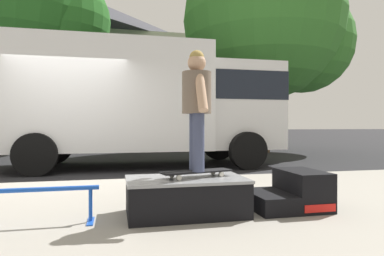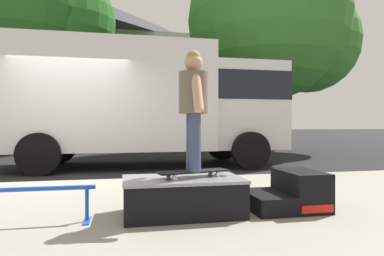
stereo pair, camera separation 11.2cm
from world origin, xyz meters
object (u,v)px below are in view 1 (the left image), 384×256
at_px(skate_box, 186,195).
at_px(street_tree_neighbour, 25,3).
at_px(kicker_ramp, 292,193).
at_px(box_truck, 145,100).
at_px(skater_kid, 197,100).
at_px(street_tree_main, 271,26).
at_px(grind_rail, 6,198).
at_px(skateboard, 197,172).

relative_size(skate_box, street_tree_neighbour, 0.14).
distance_m(kicker_ramp, box_truck, 5.58).
bearing_deg(skate_box, skater_kid, 6.65).
bearing_deg(skater_kid, street_tree_neighbour, 111.55).
bearing_deg(skate_box, kicker_ramp, -0.02).
bearing_deg(street_tree_main, box_truck, -146.26).
relative_size(skater_kid, street_tree_main, 0.16).
xyz_separation_m(kicker_ramp, box_truck, (-1.19, 5.27, 1.41)).
xyz_separation_m(grind_rail, skater_kid, (1.82, 0.07, 0.93)).
bearing_deg(skateboard, box_truck, 90.89).
xyz_separation_m(skater_kid, street_tree_neighbour, (-4.16, 10.55, 4.38)).
height_order(kicker_ramp, skateboard, skateboard).
relative_size(grind_rail, street_tree_neighbour, 0.19).
bearing_deg(grind_rail, skater_kid, 2.11).
bearing_deg(street_tree_main, skateboard, -120.37).
distance_m(kicker_ramp, grind_rail, 2.93).
bearing_deg(skate_box, box_truck, 89.62).
xyz_separation_m(box_truck, street_tree_neighbour, (-4.08, 5.29, 4.00)).
distance_m(skate_box, kicker_ramp, 1.22).
bearing_deg(box_truck, street_tree_neighbour, 127.63).
height_order(skateboard, street_tree_main, street_tree_main).
bearing_deg(street_tree_main, grind_rail, -128.26).
relative_size(kicker_ramp, street_tree_main, 0.10).
xyz_separation_m(street_tree_main, street_tree_neighbour, (-9.27, 1.83, 0.77)).
bearing_deg(skater_kid, skateboard, 146.31).
xyz_separation_m(skater_kid, street_tree_main, (5.11, 8.72, 3.61)).
relative_size(skater_kid, street_tree_neighbour, 0.14).
bearing_deg(skateboard, skate_box, -173.35).
bearing_deg(kicker_ramp, street_tree_neighbour, 116.51).
relative_size(skateboard, street_tree_main, 0.10).
bearing_deg(street_tree_main, street_tree_neighbour, 168.86).
xyz_separation_m(skater_kid, box_truck, (-0.08, 5.25, 0.38)).
distance_m(skateboard, street_tree_main, 11.01).
height_order(kicker_ramp, skater_kid, skater_kid).
height_order(skate_box, street_tree_neighbour, street_tree_neighbour).
xyz_separation_m(box_truck, street_tree_main, (5.19, 3.47, 3.23)).
relative_size(box_truck, street_tree_main, 0.85).
height_order(street_tree_main, street_tree_neighbour, street_tree_neighbour).
xyz_separation_m(skateboard, skater_kid, (0.00, -0.00, 0.76)).
xyz_separation_m(skate_box, street_tree_neighbour, (-4.05, 10.56, 5.37)).
relative_size(skate_box, street_tree_main, 0.15).
bearing_deg(box_truck, skater_kid, -89.11).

